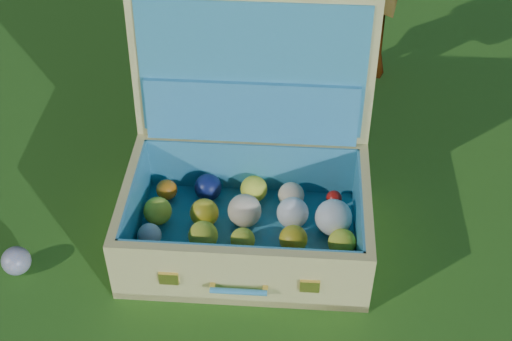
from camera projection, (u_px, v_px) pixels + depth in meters
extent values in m
plane|color=#215114|center=(160.00, 280.00, 1.86)|extent=(60.00, 60.00, 0.00)
sphere|color=#3E61A3|center=(16.00, 261.00, 1.86)|extent=(0.08, 0.08, 0.08)
cube|color=#C8BD6B|center=(246.00, 240.00, 1.95)|extent=(0.73, 0.57, 0.02)
cube|color=#C8BD6B|center=(239.00, 277.00, 1.74)|extent=(0.63, 0.18, 0.19)
cube|color=#C8BD6B|center=(252.00, 168.00, 2.05)|extent=(0.63, 0.18, 0.19)
cube|color=#C8BD6B|center=(131.00, 212.00, 1.91)|extent=(0.12, 0.38, 0.19)
cube|color=#C8BD6B|center=(363.00, 224.00, 1.88)|extent=(0.12, 0.38, 0.19)
cube|color=teal|center=(246.00, 236.00, 1.94)|extent=(0.67, 0.52, 0.01)
cube|color=teal|center=(240.00, 269.00, 1.75)|extent=(0.58, 0.15, 0.17)
cube|color=teal|center=(251.00, 168.00, 2.03)|extent=(0.58, 0.15, 0.17)
cube|color=teal|center=(136.00, 210.00, 1.90)|extent=(0.10, 0.37, 0.17)
cube|color=teal|center=(358.00, 221.00, 1.87)|extent=(0.10, 0.37, 0.17)
cube|color=#C8BD6B|center=(253.00, 67.00, 1.88)|extent=(0.65, 0.23, 0.43)
cube|color=teal|center=(252.00, 71.00, 1.86)|extent=(0.59, 0.19, 0.38)
cube|color=teal|center=(252.00, 112.00, 1.92)|extent=(0.57, 0.17, 0.18)
cube|color=#F2C659|center=(169.00, 279.00, 1.74)|extent=(0.05, 0.02, 0.04)
cube|color=#F2C659|center=(310.00, 286.00, 1.72)|extent=(0.05, 0.02, 0.04)
cylinder|color=teal|center=(238.00, 292.00, 1.73)|extent=(0.14, 0.05, 0.02)
cube|color=#F2C659|center=(212.00, 287.00, 1.74)|extent=(0.02, 0.02, 0.01)
cube|color=#F2C659|center=(265.00, 290.00, 1.73)|extent=(0.02, 0.02, 0.01)
sphere|color=orange|center=(147.00, 264.00, 1.82)|extent=(0.06, 0.06, 0.06)
sphere|color=#0D1645|center=(199.00, 263.00, 1.82)|extent=(0.06, 0.06, 0.06)
sphere|color=#B9140E|center=(244.00, 266.00, 1.82)|extent=(0.05, 0.05, 0.05)
sphere|color=orange|center=(292.00, 266.00, 1.81)|extent=(0.07, 0.07, 0.07)
sphere|color=yellow|center=(340.00, 272.00, 1.80)|extent=(0.07, 0.07, 0.07)
sphere|color=silver|center=(149.00, 235.00, 1.89)|extent=(0.06, 0.06, 0.06)
sphere|color=yellow|center=(203.00, 236.00, 1.88)|extent=(0.08, 0.08, 0.08)
sphere|color=yellow|center=(243.00, 240.00, 1.88)|extent=(0.07, 0.07, 0.07)
sphere|color=gold|center=(293.00, 239.00, 1.88)|extent=(0.08, 0.08, 0.08)
sphere|color=yellow|center=(342.00, 243.00, 1.87)|extent=(0.07, 0.07, 0.07)
sphere|color=yellow|center=(158.00, 211.00, 1.95)|extent=(0.08, 0.08, 0.08)
sphere|color=gold|center=(204.00, 213.00, 1.95)|extent=(0.08, 0.08, 0.08)
sphere|color=beige|center=(245.00, 211.00, 1.94)|extent=(0.09, 0.09, 0.09)
sphere|color=silver|center=(293.00, 213.00, 1.94)|extent=(0.09, 0.09, 0.09)
sphere|color=silver|center=(334.00, 217.00, 1.92)|extent=(0.10, 0.10, 0.10)
sphere|color=orange|center=(167.00, 190.00, 2.03)|extent=(0.06, 0.06, 0.06)
sphere|color=#0D1645|center=(208.00, 187.00, 2.02)|extent=(0.08, 0.08, 0.08)
sphere|color=yellow|center=(254.00, 189.00, 2.02)|extent=(0.08, 0.08, 0.08)
sphere|color=beige|center=(291.00, 195.00, 2.00)|extent=(0.07, 0.07, 0.07)
sphere|color=#B9140E|center=(334.00, 198.00, 2.02)|extent=(0.04, 0.04, 0.04)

